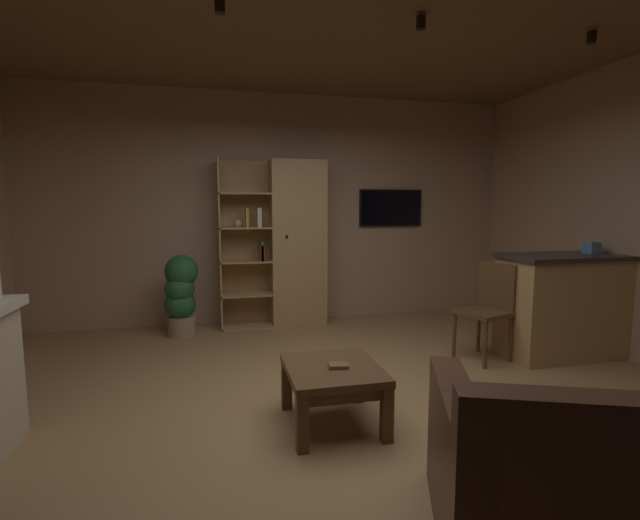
% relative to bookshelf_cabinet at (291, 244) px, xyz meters
% --- Properties ---
extents(floor, '(6.08, 5.44, 0.02)m').
position_rel_bookshelf_cabinet_xyz_m(floor, '(-0.11, -2.48, -1.02)').
color(floor, '#A37A4C').
rests_on(floor, ground).
extents(wall_back, '(6.20, 0.06, 2.86)m').
position_rel_bookshelf_cabinet_xyz_m(wall_back, '(-0.11, 0.27, 0.43)').
color(wall_back, tan).
rests_on(wall_back, ground).
extents(window_pane_back, '(0.66, 0.01, 0.72)m').
position_rel_bookshelf_cabinet_xyz_m(window_pane_back, '(-0.33, 0.24, 0.29)').
color(window_pane_back, white).
extents(bookshelf_cabinet, '(1.29, 0.41, 2.02)m').
position_rel_bookshelf_cabinet_xyz_m(bookshelf_cabinet, '(0.00, 0.00, 0.00)').
color(bookshelf_cabinet, tan).
rests_on(bookshelf_cabinet, ground).
extents(kitchen_bar_counter, '(1.37, 0.64, 1.01)m').
position_rel_bookshelf_cabinet_xyz_m(kitchen_bar_counter, '(2.48, -1.80, -0.50)').
color(kitchen_bar_counter, tan).
rests_on(kitchen_bar_counter, ground).
extents(tissue_box, '(0.12, 0.12, 0.11)m').
position_rel_bookshelf_cabinet_xyz_m(tissue_box, '(2.73, -1.77, 0.05)').
color(tissue_box, '#598CBF').
rests_on(tissue_box, kitchen_bar_counter).
extents(leather_couch, '(1.80, 1.42, 0.84)m').
position_rel_bookshelf_cabinet_xyz_m(leather_couch, '(0.75, -4.11, -0.70)').
color(leather_couch, '#4C2D1E').
rests_on(leather_couch, ground).
extents(coffee_table, '(0.62, 0.68, 0.41)m').
position_rel_bookshelf_cabinet_xyz_m(coffee_table, '(-0.16, -2.67, -0.68)').
color(coffee_table, brown).
rests_on(coffee_table, ground).
extents(table_book_0, '(0.14, 0.12, 0.02)m').
position_rel_bookshelf_cabinet_xyz_m(table_book_0, '(-0.13, -2.71, -0.59)').
color(table_book_0, brown).
rests_on(table_book_0, coffee_table).
extents(dining_chair, '(0.53, 0.53, 0.92)m').
position_rel_bookshelf_cabinet_xyz_m(dining_chair, '(1.64, -1.72, -0.48)').
color(dining_chair, brown).
rests_on(dining_chair, ground).
extents(potted_floor_plant, '(0.39, 0.37, 0.93)m').
position_rel_bookshelf_cabinet_xyz_m(potted_floor_plant, '(-1.30, -0.24, -0.51)').
color(potted_floor_plant, '#9E896B').
rests_on(potted_floor_plant, ground).
extents(wall_mounted_tv, '(0.86, 0.06, 0.49)m').
position_rel_bookshelf_cabinet_xyz_m(wall_mounted_tv, '(1.39, 0.21, 0.44)').
color(wall_mounted_tv, black).
extents(track_light_spot_1, '(0.07, 0.07, 0.09)m').
position_rel_bookshelf_cabinet_xyz_m(track_light_spot_1, '(-0.83, -2.23, 1.79)').
color(track_light_spot_1, black).
extents(track_light_spot_2, '(0.07, 0.07, 0.09)m').
position_rel_bookshelf_cabinet_xyz_m(track_light_spot_2, '(0.59, -2.29, 1.79)').
color(track_light_spot_2, black).
extents(track_light_spot_3, '(0.07, 0.07, 0.09)m').
position_rel_bookshelf_cabinet_xyz_m(track_light_spot_3, '(2.04, -2.33, 1.79)').
color(track_light_spot_3, black).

